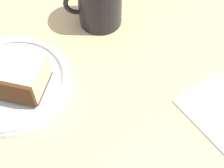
% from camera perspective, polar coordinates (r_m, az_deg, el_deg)
% --- Properties ---
extents(ground_plane, '(1.11, 1.11, 0.03)m').
position_cam_1_polar(ground_plane, '(0.54, -6.81, 1.06)').
color(ground_plane, tan).
extents(small_plate, '(0.18, 0.18, 0.02)m').
position_cam_1_polar(small_plate, '(0.53, -17.15, 0.25)').
color(small_plate, white).
rests_on(small_plate, ground_plane).
extents(cake_slice, '(0.11, 0.13, 0.05)m').
position_cam_1_polar(cake_slice, '(0.51, -18.02, 1.77)').
color(cake_slice, '#472814').
rests_on(cake_slice, small_plate).
extents(tea_mug, '(0.09, 0.08, 0.09)m').
position_cam_1_polar(tea_mug, '(0.58, -2.27, 14.44)').
color(tea_mug, black).
rests_on(tea_mug, ground_plane).
extents(folded_napkin, '(0.12, 0.13, 0.01)m').
position_cam_1_polar(folded_napkin, '(0.51, 18.71, -4.61)').
color(folded_napkin, white).
rests_on(folded_napkin, ground_plane).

